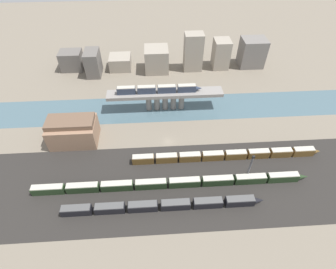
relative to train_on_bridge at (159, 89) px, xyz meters
name	(u,v)px	position (x,y,z in m)	size (l,w,h in m)	color
ground_plane	(168,142)	(3.21, -25.01, -12.59)	(400.00, 400.00, 0.00)	#756B5B
railbed_yard	(172,184)	(3.21, -49.01, -12.58)	(280.00, 42.00, 0.01)	#282623
river_water	(165,108)	(3.21, 0.00, -12.59)	(320.00, 21.68, 0.01)	#47606B
bridge	(165,96)	(3.21, 0.00, -4.51)	(59.70, 7.43, 10.67)	gray
train_on_bridge	(159,89)	(0.00, 0.00, 0.00)	(43.22, 2.73, 3.92)	#2D384C
train_yard_near	(163,205)	(-0.86, -59.60, -10.73)	(76.17, 3.09, 3.79)	black
train_yard_mid	(171,183)	(2.90, -49.92, -10.63)	(111.41, 2.82, 3.97)	#23381E
train_yard_far	(227,155)	(28.34, -36.78, -10.61)	(83.97, 2.90, 4.02)	brown
warehouse_building	(73,131)	(-40.40, -21.18, -6.46)	(21.42, 14.04, 12.89)	#937056
signal_tower	(250,168)	(34.34, -48.01, -5.51)	(1.00, 0.80, 14.07)	#4C4C51
city_block_far_left	(72,60)	(-53.92, 44.43, -6.62)	(13.40, 10.71, 11.94)	#605B56
city_block_left	(93,63)	(-39.13, 37.35, -4.95)	(8.44, 13.55, 15.28)	#605B56
city_block_center	(120,62)	(-23.24, 43.37, -8.40)	(13.41, 12.65, 8.38)	gray
city_block_right	(157,59)	(0.02, 39.61, -5.16)	(14.58, 14.28, 14.87)	gray
city_block_far_right	(193,52)	(22.92, 39.45, -0.84)	(11.39, 8.45, 23.50)	gray
city_block_tall	(221,54)	(41.10, 41.21, -3.53)	(9.95, 10.99, 18.11)	gray
city_block_low	(252,52)	(61.50, 42.13, -3.72)	(15.27, 12.56, 17.73)	slate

